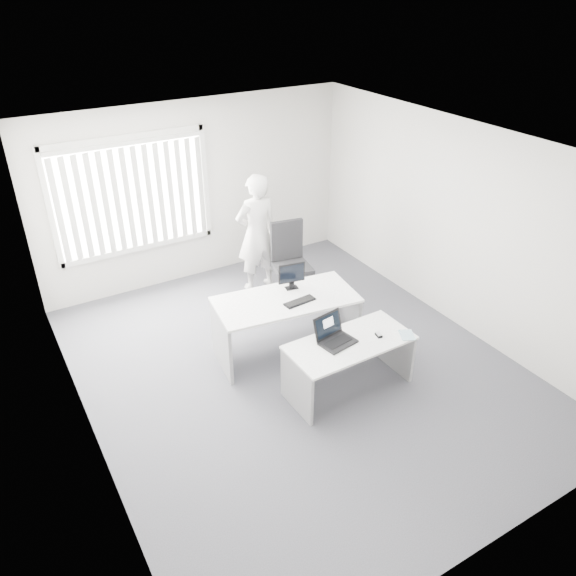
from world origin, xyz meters
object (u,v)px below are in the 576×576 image
desk_near (349,355)px  person (257,233)px  desk_far (286,314)px  laptop (338,332)px  office_chair (291,275)px  monitor (292,276)px

desk_near → person: bearing=84.3°
desk_near → desk_far: (-0.26, 1.02, 0.10)m
desk_near → laptop: bearing=162.3°
laptop → desk_near: bearing=-26.6°
desk_near → desk_far: bearing=103.5°
desk_near → office_chair: (0.53, 2.21, -0.12)m
desk_far → person: bearing=81.6°
desk_near → laptop: (-0.14, 0.04, 0.35)m
desk_near → person: person is taller
desk_far → laptop: 1.01m
desk_far → laptop: laptop is taller
office_chair → person: size_ratio=0.64×
desk_near → person: 2.77m
desk_near → person: size_ratio=0.81×
desk_far → office_chair: 1.44m
desk_far → monitor: bearing=51.6°
desk_far → office_chair: office_chair is taller
person → office_chair: bearing=118.8°
office_chair → laptop: office_chair is taller
office_chair → person: (-0.29, 0.52, 0.56)m
desk_far → person: (0.49, 1.71, 0.34)m
laptop → monitor: 1.18m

